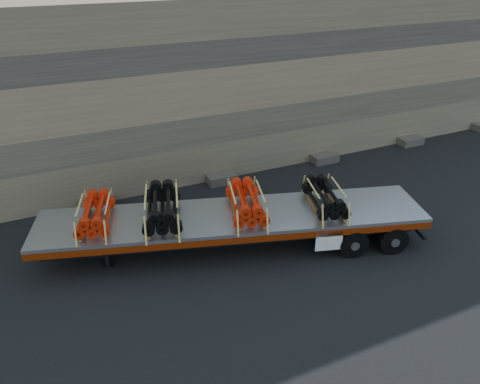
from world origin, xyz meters
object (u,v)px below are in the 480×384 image
object	(u,v)px
bundle_front	(95,214)
bundle_midfront	(162,208)
bundle_rear	(325,198)
trailer	(233,231)
bundle_midrear	(246,203)

from	to	relation	value
bundle_front	bundle_midfront	xyz separation A→B (m)	(1.89, -0.56, 0.05)
bundle_front	bundle_rear	size ratio (longest dim) A/B	0.98
bundle_front	bundle_rear	bearing A→B (deg)	0.00
bundle_midfront	trailer	bearing A→B (deg)	-0.00
bundle_front	bundle_rear	xyz separation A→B (m)	(6.75, -2.01, 0.01)
bundle_midfront	bundle_rear	world-z (taller)	bundle_midfront
trailer	bundle_midrear	xyz separation A→B (m)	(0.40, -0.12, 0.98)
trailer	bundle_rear	size ratio (longest dim) A/B	6.03
trailer	bundle_midrear	bearing A→B (deg)	0.00
trailer	bundle_rear	bearing A→B (deg)	0.00
bundle_midfront	bundle_rear	distance (m)	5.08
bundle_midfront	bundle_rear	size ratio (longest dim) A/B	1.13
trailer	bundle_front	distance (m)	4.22
trailer	bundle_midrear	size ratio (longest dim) A/B	5.69
bundle_midrear	trailer	bearing A→B (deg)	-180.00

